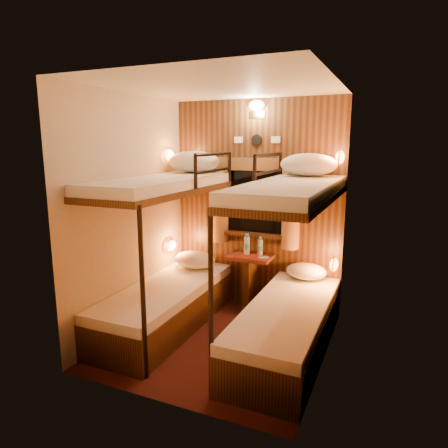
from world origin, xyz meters
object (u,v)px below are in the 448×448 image
at_px(table, 250,275).
at_px(bottle_right, 260,247).
at_px(bunk_left, 166,276).
at_px(bunk_right, 288,294).
at_px(bottle_left, 247,245).

relative_size(table, bottle_right, 3.03).
xyz_separation_m(bunk_left, bunk_right, (1.30, 0.00, 0.00)).
height_order(bunk_left, bottle_left, bunk_left).
distance_m(table, bottle_left, 0.35).
xyz_separation_m(table, bottle_left, (-0.05, 0.02, 0.34)).
bearing_deg(bottle_right, bunk_right, -56.67).
relative_size(bunk_left, bottle_right, 8.79).
height_order(table, bottle_right, bottle_right).
bearing_deg(bottle_right, table, -155.16).
bearing_deg(bunk_right, table, 129.67).
distance_m(bottle_left, bottle_right, 0.15).
relative_size(bunk_right, bottle_right, 8.79).
relative_size(bunk_left, bunk_right, 1.00).
bearing_deg(table, bunk_right, -50.33).
bearing_deg(bunk_left, bottle_left, 53.37).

